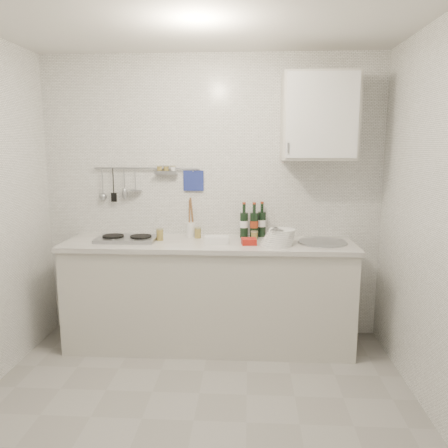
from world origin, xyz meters
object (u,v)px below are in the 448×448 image
at_px(plate_stack_sink, 279,238).
at_px(utensil_crock, 191,227).
at_px(wall_cabinet, 319,117).
at_px(wine_bottles, 253,220).
at_px(plate_stack_hob, 125,237).

distance_m(plate_stack_sink, utensil_crock, 0.81).
height_order(wall_cabinet, plate_stack_sink, wall_cabinet).
height_order(wall_cabinet, wine_bottles, wall_cabinet).
xyz_separation_m(plate_stack_hob, wine_bottles, (1.11, 0.13, 0.14)).
bearing_deg(wall_cabinet, utensil_crock, 176.06).
distance_m(wall_cabinet, plate_stack_sink, 1.04).
bearing_deg(wine_bottles, plate_stack_hob, -173.56).
relative_size(wall_cabinet, plate_stack_hob, 2.44).
bearing_deg(utensil_crock, plate_stack_hob, -168.05).
bearing_deg(utensil_crock, wine_bottles, 0.72).
height_order(plate_stack_hob, plate_stack_sink, plate_stack_sink).
distance_m(wall_cabinet, plate_stack_hob, 1.93).
relative_size(wall_cabinet, plate_stack_sink, 2.42).
relative_size(wall_cabinet, utensil_crock, 1.99).
bearing_deg(plate_stack_sink, utensil_crock, 158.97).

